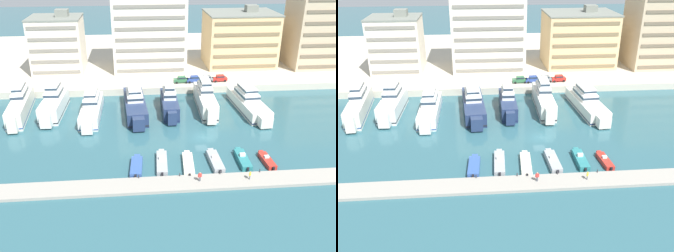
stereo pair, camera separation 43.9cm
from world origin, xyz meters
TOP-DOWN VIEW (x-y plane):
  - ground_plane at (0.00, 0.00)m, footprint 400.00×400.00m
  - quay_promenade at (0.00, 61.07)m, footprint 180.00×70.00m
  - pier_dock at (0.00, -16.95)m, footprint 120.00×4.43m
  - yacht_ivory_far_left at (-40.61, 15.37)m, footprint 5.21×21.41m
  - yacht_white_left at (-32.92, 15.60)m, footprint 4.91×17.98m
  - yacht_white_mid_left at (-23.90, 13.34)m, footprint 4.39×20.25m
  - yacht_navy_center_left at (-13.71, 14.27)m, footprint 5.90×21.52m
  - yacht_navy_center at (-5.46, 14.44)m, footprint 3.93×17.11m
  - yacht_ivory_center_right at (3.40, 15.24)m, footprint 4.20×19.98m
  - yacht_ivory_mid_right at (13.78, 13.75)m, footprint 6.52×21.98m
  - motorboat_blue_far_left at (-13.77, -11.12)m, footprint 2.38×7.33m
  - motorboat_grey_left at (-9.13, -10.14)m, footprint 2.32×8.73m
  - motorboat_cream_mid_left at (-4.38, -10.90)m, footprint 2.41×8.57m
  - motorboat_grey_center_left at (0.63, -10.64)m, footprint 2.18×8.12m
  - motorboat_teal_center at (5.84, -10.43)m, footprint 1.92×7.77m
  - motorboat_red_center_right at (10.24, -11.09)m, footprint 1.91×6.46m
  - car_green_far_left at (-0.71, 29.91)m, footprint 4.15×2.02m
  - car_blue_left at (2.88, 29.99)m, footprint 4.21×2.15m
  - car_grey_mid_left at (6.36, 30.08)m, footprint 4.14×2.00m
  - car_red_center_left at (10.23, 30.15)m, footprint 4.22×2.17m
  - apartment_block_far_left at (-35.97, 44.34)m, footprint 14.96×13.40m
  - apartment_block_left at (-8.80, 46.00)m, footprint 21.82×17.31m
  - apartment_block_mid_left at (19.64, 47.13)m, footprint 21.54×17.03m
  - apartment_block_center_left at (45.06, 43.63)m, footprint 20.86×14.77m
  - pedestrian_near_edge at (-3.27, -16.84)m, footprint 0.67×0.32m
  - pedestrian_mid_deck at (5.25, -16.99)m, footprint 0.43×0.52m
  - bollard_west at (-13.44, -14.99)m, footprint 0.20×0.20m
  - bollard_west_mid at (-6.41, -14.99)m, footprint 0.20×0.20m
  - bollard_east_mid at (0.61, -14.99)m, footprint 0.20×0.20m
  - bollard_east at (7.64, -14.99)m, footprint 0.20×0.20m

SIDE VIEW (x-z plane):
  - ground_plane at x=0.00m, z-range 0.00..0.00m
  - pier_dock at x=0.00m, z-range 0.00..0.53m
  - motorboat_cream_mid_left at x=-4.38m, z-range -0.02..0.84m
  - motorboat_red_center_right at x=10.24m, z-range -0.20..1.12m
  - motorboat_blue_far_left at x=-13.77m, z-range 0.00..0.99m
  - motorboat_grey_left at x=-9.13m, z-range -0.27..1.26m
  - motorboat_teal_center at x=5.84m, z-range -0.26..1.35m
  - motorboat_grey_center_left at x=0.63m, z-range -0.21..1.33m
  - bollard_west at x=-13.44m, z-range 0.55..1.16m
  - bollard_west_mid at x=-6.41m, z-range 0.55..1.16m
  - bollard_east_mid at x=0.61m, z-range 0.55..1.16m
  - bollard_east at x=7.64m, z-range 0.55..1.16m
  - quay_promenade at x=0.00m, z-range 0.00..1.86m
  - pedestrian_mid_deck at x=5.25m, z-range 0.67..2.26m
  - pedestrian_near_edge at x=-3.27m, z-range 0.69..2.44m
  - yacht_ivory_mid_right at x=13.78m, z-range -1.69..5.67m
  - yacht_white_mid_left at x=-23.90m, z-range -1.73..5.93m
  - yacht_navy_center_left at x=-13.71m, z-range -1.69..6.06m
  - yacht_navy_center at x=-5.46m, z-range -1.77..6.47m
  - yacht_white_left at x=-32.92m, z-range -1.80..6.96m
  - yacht_ivory_far_left at x=-40.61m, z-range -1.78..7.04m
  - yacht_ivory_center_right at x=3.40m, z-range -1.80..7.12m
  - car_green_far_left at x=-0.71m, z-range 1.93..3.73m
  - car_blue_left at x=2.88m, z-range 1.93..3.73m
  - car_grey_mid_left at x=6.36m, z-range 1.93..3.73m
  - car_red_center_left at x=10.23m, z-range 1.93..3.73m
  - apartment_block_far_left at x=-35.97m, z-range 0.93..19.08m
  - apartment_block_mid_left at x=19.64m, z-range 0.90..19.21m
  - apartment_block_center_left at x=45.06m, z-range 0.91..25.80m
  - apartment_block_left at x=-8.80m, z-range 0.90..27.37m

